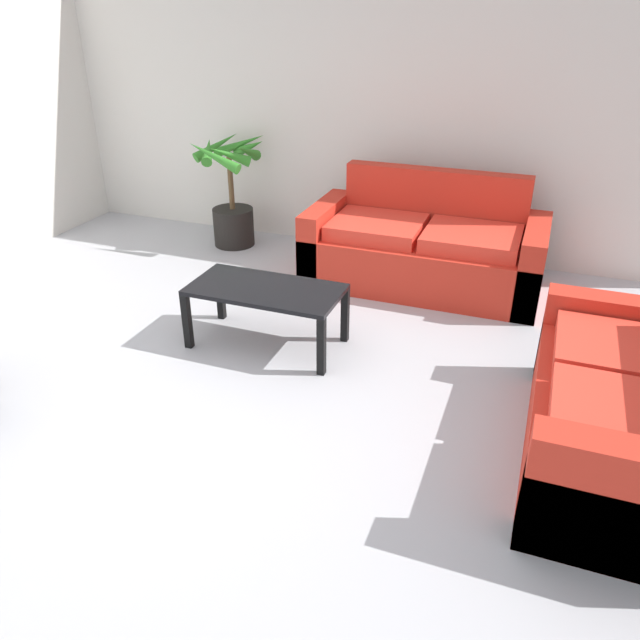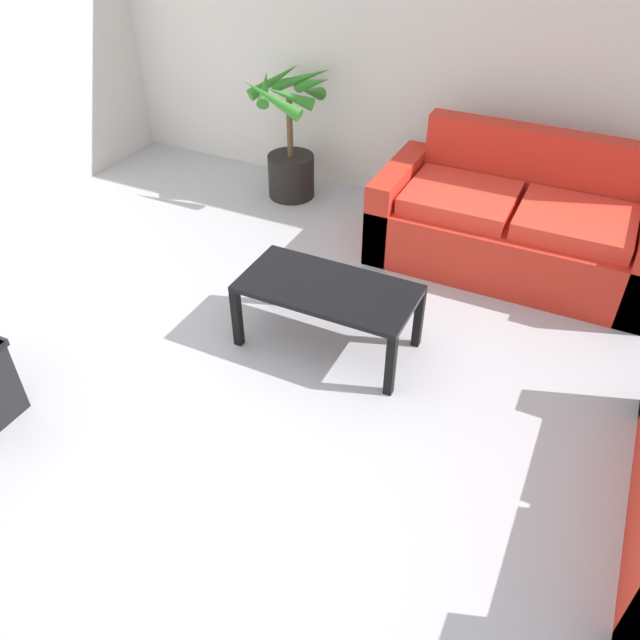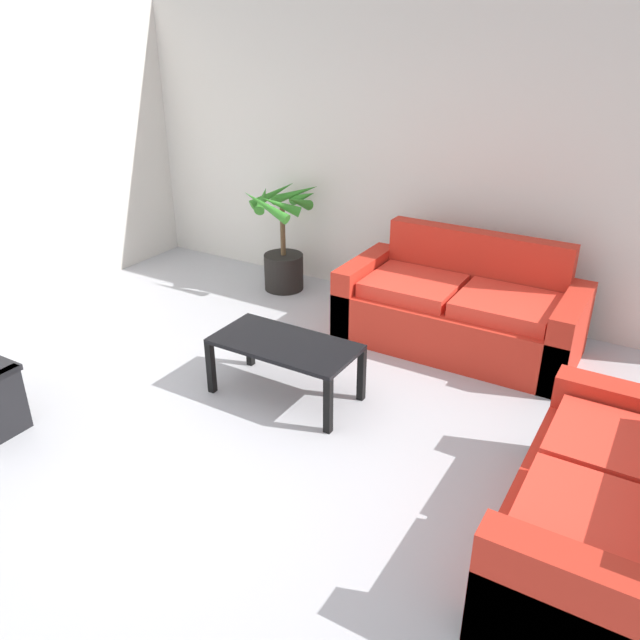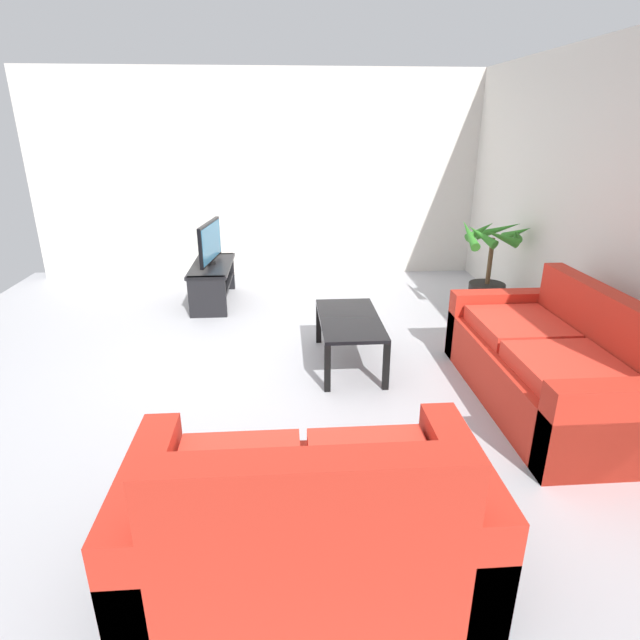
{
  "view_description": "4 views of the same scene",
  "coord_description": "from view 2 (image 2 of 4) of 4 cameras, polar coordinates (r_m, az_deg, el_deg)",
  "views": [
    {
      "loc": [
        1.7,
        -2.56,
        2.19
      ],
      "look_at": [
        0.58,
        0.41,
        0.52
      ],
      "focal_mm": 34.67,
      "sensor_mm": 36.0,
      "label": 1
    },
    {
      "loc": [
        1.27,
        -1.84,
        2.53
      ],
      "look_at": [
        0.19,
        0.39,
        0.59
      ],
      "focal_mm": 35.28,
      "sensor_mm": 36.0,
      "label": 2
    },
    {
      "loc": [
        2.26,
        -2.4,
        2.5
      ],
      "look_at": [
        0.31,
        0.84,
        0.69
      ],
      "focal_mm": 35.57,
      "sensor_mm": 36.0,
      "label": 3
    },
    {
      "loc": [
        4.14,
        0.31,
        2.01
      ],
      "look_at": [
        0.28,
        0.59,
        0.53
      ],
      "focal_mm": 28.67,
      "sensor_mm": 36.0,
      "label": 4
    }
  ],
  "objects": [
    {
      "name": "couch_main",
      "position": [
        4.71,
        17.18,
        8.07
      ],
      "size": [
        1.92,
        0.9,
        0.9
      ],
      "color": "red",
      "rests_on": "ground"
    },
    {
      "name": "potted_palm",
      "position": [
        5.43,
        -2.67,
        15.55
      ],
      "size": [
        0.73,
        0.69,
        1.07
      ],
      "color": "black",
      "rests_on": "ground"
    },
    {
      "name": "coffee_table",
      "position": [
        3.68,
        0.72,
        2.33
      ],
      "size": [
        1.04,
        0.52,
        0.44
      ],
      "color": "black",
      "rests_on": "ground"
    },
    {
      "name": "ground_plane",
      "position": [
        3.38,
        -5.89,
        -10.67
      ],
      "size": [
        6.6,
        6.6,
        0.0
      ],
      "primitive_type": "plane",
      "color": "#B2B2B7"
    },
    {
      "name": "wall_back",
      "position": [
        5.14,
        11.94,
        24.11
      ],
      "size": [
        6.0,
        0.06,
        2.7
      ],
      "primitive_type": "cube",
      "color": "silver",
      "rests_on": "ground"
    }
  ]
}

